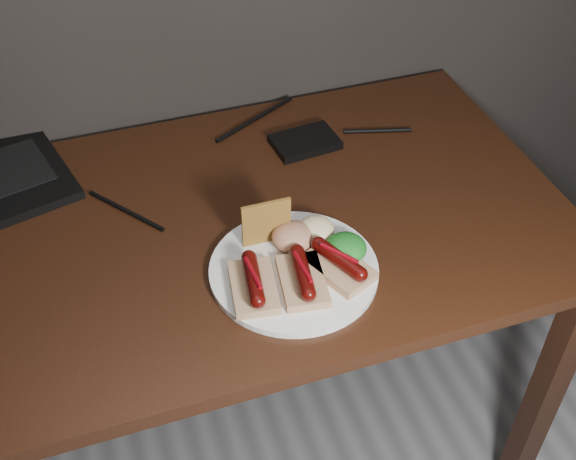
{
  "coord_description": "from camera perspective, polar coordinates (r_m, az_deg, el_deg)",
  "views": [
    {
      "loc": [
        -0.12,
        0.44,
        1.62
      ],
      "look_at": [
        0.16,
        1.26,
        0.82
      ],
      "focal_mm": 45.0,
      "sensor_mm": 36.0,
      "label": 1
    }
  ],
  "objects": [
    {
      "name": "bread_sausage_left",
      "position": [
        1.14,
        -2.75,
        -4.25
      ],
      "size": [
        0.09,
        0.12,
        0.04
      ],
      "color": "tan",
      "rests_on": "plate"
    },
    {
      "name": "coleslaw_mound",
      "position": [
        1.23,
        2.21,
        0.05
      ],
      "size": [
        0.06,
        0.06,
        0.04
      ],
      "primitive_type": "ellipsoid",
      "color": "white",
      "rests_on": "plate"
    },
    {
      "name": "desk",
      "position": [
        1.34,
        -8.07,
        -3.02
      ],
      "size": [
        1.4,
        0.7,
        0.75
      ],
      "color": "black",
      "rests_on": "ground"
    },
    {
      "name": "hard_drive",
      "position": [
        1.47,
        1.34,
        6.98
      ],
      "size": [
        0.14,
        0.1,
        0.02
      ],
      "primitive_type": "cube",
      "rotation": [
        0.0,
        0.0,
        0.1
      ],
      "color": "black",
      "rests_on": "desk"
    },
    {
      "name": "bread_sausage_center",
      "position": [
        1.15,
        1.15,
        -3.75
      ],
      "size": [
        0.09,
        0.12,
        0.04
      ],
      "color": "tan",
      "rests_on": "plate"
    },
    {
      "name": "crispbread",
      "position": [
        1.21,
        -1.72,
        0.61
      ],
      "size": [
        0.09,
        0.01,
        0.08
      ],
      "primitive_type": "cube",
      "color": "#A7722D",
      "rests_on": "plate"
    },
    {
      "name": "desk_cables",
      "position": [
        1.4,
        -9.05,
        4.28
      ],
      "size": [
        0.96,
        0.37,
        0.01
      ],
      "color": "black",
      "rests_on": "desk"
    },
    {
      "name": "salsa_mound",
      "position": [
        1.22,
        0.39,
        -0.53
      ],
      "size": [
        0.07,
        0.07,
        0.04
      ],
      "primitive_type": "ellipsoid",
      "color": "maroon",
      "rests_on": "plate"
    },
    {
      "name": "bread_sausage_right",
      "position": [
        1.18,
        4.01,
        -2.67
      ],
      "size": [
        0.11,
        0.13,
        0.04
      ],
      "color": "tan",
      "rests_on": "plate"
    },
    {
      "name": "salad_greens",
      "position": [
        1.2,
        4.59,
        -1.42
      ],
      "size": [
        0.07,
        0.07,
        0.04
      ],
      "primitive_type": "ellipsoid",
      "color": "#0F4F16",
      "rests_on": "plate"
    },
    {
      "name": "plate",
      "position": [
        1.2,
        0.46,
        -3.18
      ],
      "size": [
        0.32,
        0.32,
        0.01
      ],
      "primitive_type": "cylinder",
      "rotation": [
        0.0,
        0.0,
        0.15
      ],
      "color": "silver",
      "rests_on": "desk"
    }
  ]
}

